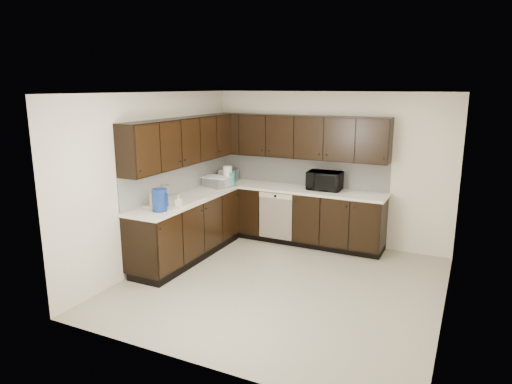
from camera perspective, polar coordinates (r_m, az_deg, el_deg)
floor at (r=6.21m, az=3.19°, el=-11.49°), size 4.00×4.00×0.00m
ceiling at (r=5.65m, az=3.52°, el=12.25°), size 4.00×4.00×0.00m
wall_back at (r=7.65m, az=9.10°, el=2.92°), size 4.00×0.02×2.50m
wall_left at (r=6.80m, az=-12.42°, el=1.50°), size 0.02×4.00×2.50m
wall_right at (r=5.39m, az=23.40°, el=-2.30°), size 0.02×4.00×2.50m
wall_front at (r=4.10m, az=-7.50°, el=-5.99°), size 4.00×0.02×2.50m
lower_cabinets at (r=7.40m, az=-0.66°, el=-3.94°), size 3.00×2.80×0.90m
countertop at (r=7.27m, az=-0.70°, el=-0.12°), size 3.03×2.83×0.04m
backsplash at (r=7.49m, az=-1.42°, el=2.31°), size 3.00×2.80×0.48m
upper_cabinets at (r=7.25m, az=-1.04°, el=6.67°), size 3.00×2.80×0.70m
dishwasher at (r=7.50m, az=2.46°, el=-2.66°), size 0.58×0.04×0.78m
sink at (r=6.69m, az=-10.18°, el=-1.84°), size 0.54×0.82×0.42m
microwave at (r=7.45m, az=8.56°, el=1.41°), size 0.55×0.38×0.30m
soap_bottle_a at (r=6.41m, az=-9.67°, el=-1.15°), size 0.08×0.08×0.17m
soap_bottle_b at (r=6.52m, az=-12.84°, el=-0.70°), size 0.12×0.12×0.25m
toaster_oven at (r=8.11m, az=-3.44°, el=2.14°), size 0.38×0.32×0.20m
storage_bin at (r=7.64m, az=-4.89°, el=1.28°), size 0.50×0.43×0.17m
blue_pitcher at (r=6.25m, az=-11.97°, el=-0.97°), size 0.25×0.25×0.30m
teal_tumbler at (r=7.66m, az=-3.04°, el=1.59°), size 0.13×0.13×0.23m
paper_towel_roll at (r=7.69m, az=-3.56°, el=2.02°), size 0.18×0.18×0.33m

